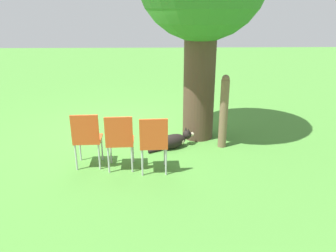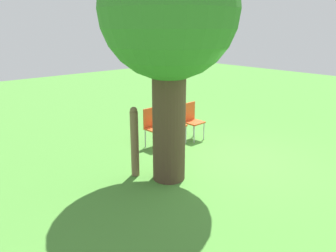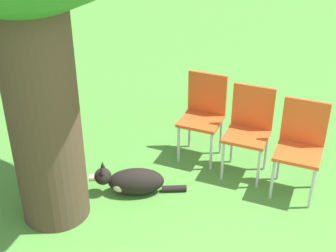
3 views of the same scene
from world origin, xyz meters
The scene contains 5 objects.
dog centered at (0.90, 0.96, 0.14)m, with size 0.54×0.90×0.35m.
fence_post centered at (0.87, 1.88, 0.71)m, with size 0.16×0.16×1.41m.
red_chair_0 centered at (1.67, -0.53, 0.56)m, with size 0.44×0.46×0.97m.
red_chair_1 centered at (1.79, 0.02, 0.56)m, with size 0.44×0.46×0.97m.
red_chair_2 centered at (1.90, 0.57, 0.56)m, with size 0.44×0.46×0.97m.
Camera 3 is at (-2.44, -0.99, 2.92)m, focal length 50.00 mm.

